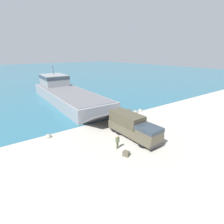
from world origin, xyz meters
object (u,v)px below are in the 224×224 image
Objects in this scene: military_truck at (133,126)px; cargo_crate at (126,154)px; landing_craft at (65,92)px; mooring_bollard at (127,113)px; soldier_on_ramp at (117,141)px.

cargo_crate is at bearing -52.02° from military_truck.
landing_craft is 24.28m from military_truck.
military_truck is 8.55m from mooring_bollard.
soldier_on_ramp is (-3.78, -25.44, -0.87)m from landing_craft.
soldier_on_ramp is 2.58× the size of cargo_crate.
mooring_bollard reaches higher than cargo_crate.
cargo_crate is at bearing 173.75° from soldier_on_ramp.
soldier_on_ramp is at bearing -136.54° from mooring_bollard.
cargo_crate is (-3.94, -27.24, -1.60)m from landing_craft.
military_truck is at bearing -89.15° from landing_craft.
mooring_bollard is (8.49, 8.04, -0.55)m from soldier_on_ramp.
soldier_on_ramp is at bearing 84.87° from cargo_crate.
landing_craft is 18.08m from mooring_bollard.
cargo_crate is at bearing -96.79° from landing_craft.
mooring_bollard is (4.96, 6.88, -1.12)m from military_truck.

